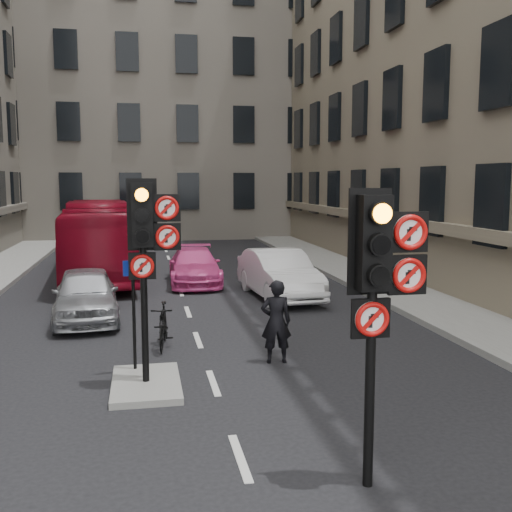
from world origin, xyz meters
name	(u,v)px	position (x,y,z in m)	size (l,w,h in m)	color
pavement_right	(412,293)	(7.20, 12.00, 0.08)	(3.00, 50.00, 0.16)	gray
centre_island	(146,384)	(-1.20, 5.00, 0.06)	(1.20, 2.00, 0.12)	gray
building_far	(156,89)	(0.00, 38.00, 10.00)	(30.00, 14.00, 20.00)	gray
signal_near	(380,274)	(1.49, 0.99, 2.58)	(0.91, 0.40, 3.58)	black
signal_far	(148,236)	(-1.11, 4.99, 2.70)	(0.91, 0.40, 3.58)	black
car_silver	(86,294)	(-2.70, 10.52, 0.69)	(1.63, 4.05, 1.38)	#A1A4A9
car_white	(279,274)	(2.98, 12.58, 0.75)	(1.59, 4.55, 1.50)	white
car_pink	(195,266)	(0.60, 15.60, 0.63)	(1.75, 4.31, 1.25)	#CF3D84
bus_red	(98,239)	(-2.86, 18.01, 1.44)	(2.42, 10.36, 2.89)	maroon
motorcycle	(163,326)	(-0.80, 7.57, 0.48)	(0.45, 1.61, 0.97)	black
motorcyclist	(276,321)	(1.39, 6.00, 0.85)	(0.62, 0.41, 1.69)	black
info_sign	(133,299)	(-1.39, 5.73, 1.46)	(0.36, 0.13, 2.07)	black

